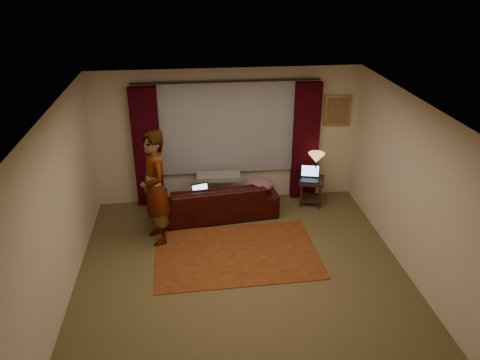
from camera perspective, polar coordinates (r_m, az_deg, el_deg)
The scene contains 20 objects.
floor at distance 7.31m, azimuth 0.29°, elevation -11.24°, with size 5.00×5.00×0.01m, color brown.
ceiling at distance 6.12m, azimuth 0.34°, elevation 8.71°, with size 5.00×5.00×0.02m, color silver.
wall_back at distance 8.89m, azimuth -1.59°, elevation 5.30°, with size 5.00×0.02×2.60m, color beige.
wall_front at distance 4.57m, azimuth 4.16°, elevation -16.71°, with size 5.00×0.02×2.60m, color beige.
wall_left at distance 6.82m, azimuth -21.07°, elevation -3.09°, with size 0.02×5.00×2.60m, color beige.
wall_right at distance 7.31m, azimuth 20.16°, elevation -0.98°, with size 0.02×5.00×2.60m, color beige.
sheer_curtain at distance 8.77m, azimuth -1.57°, elevation 6.39°, with size 2.50×0.05×1.80m, color #929299.
drape_left at distance 8.84m, azimuth -11.27°, elevation 3.85°, with size 0.50×0.14×2.30m, color black.
drape_right at distance 9.08m, azimuth 7.99°, elevation 4.67°, with size 0.50×0.14×2.30m, color black.
curtain_rod at distance 8.48m, azimuth -1.61°, elevation 11.91°, with size 0.04×0.04×3.40m, color black.
picture_frame at distance 9.13m, azimuth 11.78°, elevation 8.29°, with size 0.50×0.04×0.60m, color #B48636.
sofa at distance 8.61m, azimuth -3.01°, elevation -1.61°, with size 2.23×0.97×0.90m, color black.
throw_blanket at distance 8.66m, azimuth -2.66°, elevation 1.89°, with size 0.82×0.33×0.10m, color gray.
clothing_pile at distance 8.65m, azimuth 2.35°, elevation -0.64°, with size 0.53×0.41×0.22m, color #7C4D58.
laptop_sofa at distance 8.39m, azimuth -4.62°, elevation -1.53°, with size 0.32×0.35×0.23m, color black, non-canonical shape.
area_rug at distance 7.72m, azimuth -0.44°, elevation -8.93°, with size 2.63×1.75×0.01m, color brown.
end_table at distance 9.18m, azimuth 8.65°, elevation -1.37°, with size 0.46×0.46×0.53m, color black.
tiffany_lamp at distance 9.03m, azimuth 9.21°, elevation 1.76°, with size 0.31×0.31×0.50m, color olive, non-canonical shape.
laptop_table at distance 8.94m, azimuth 8.55°, elevation 0.73°, with size 0.37×0.40×0.27m, color black, non-canonical shape.
person at distance 7.72m, azimuth -10.34°, elevation -1.03°, with size 0.57×0.57×1.95m, color gray.
Camera 1 is at (-0.70, -5.82, 4.36)m, focal length 35.00 mm.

